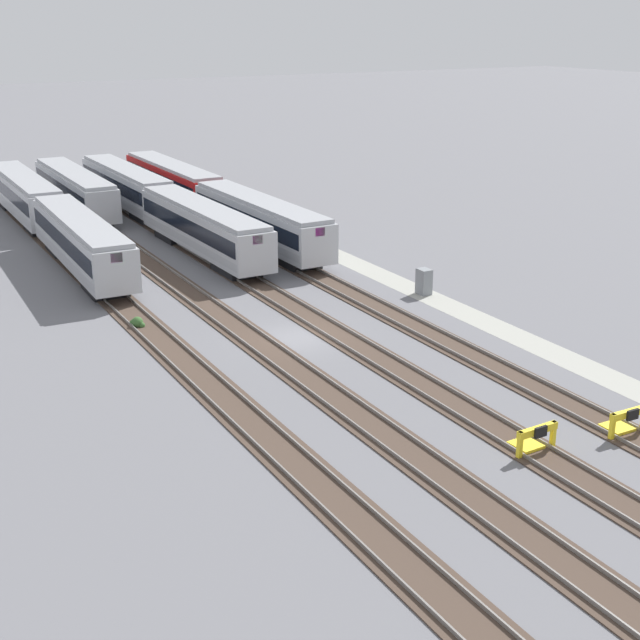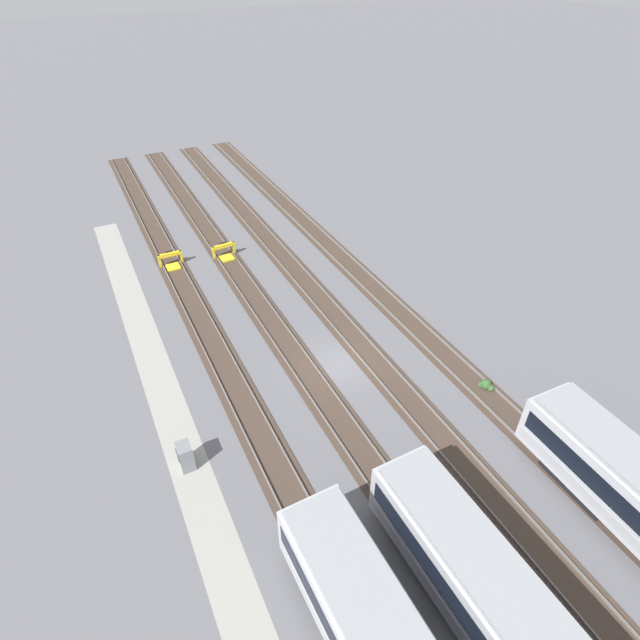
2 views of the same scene
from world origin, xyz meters
The scene contains 17 objects.
ground_plane centered at (0.00, 0.00, 0.00)m, with size 400.00×400.00×0.00m, color slate.
service_walkway centered at (0.00, -10.53, 0.00)m, with size 54.00×2.00×0.01m, color #9E9E93.
rail_track_nearest centered at (0.00, -6.58, 0.04)m, with size 90.00×2.23×0.21m.
rail_track_near_inner centered at (0.00, -2.19, 0.04)m, with size 90.00×2.24×0.21m.
rail_track_middle centered at (0.00, 2.19, 0.04)m, with size 90.00×2.24×0.21m.
rail_track_far_inner centered at (0.00, 6.58, 0.04)m, with size 90.00×2.23×0.21m.
subway_car_front_row_leftmost centered at (37.40, 6.55, 2.04)m, with size 18.01×2.92×3.70m.
subway_car_front_row_left_inner centered at (18.74, -6.62, 2.04)m, with size 18.05×3.13×3.70m.
subway_car_front_row_centre centered at (37.44, -6.59, 2.04)m, with size 18.03×3.01×3.70m.
subway_car_front_row_right_inner centered at (37.62, 2.25, 2.04)m, with size 18.01×2.89×3.70m.
subway_car_front_row_rightmost centered at (37.37, -2.23, 2.04)m, with size 18.03×3.04×3.70m.
subway_car_back_row_leftmost centered at (18.74, 6.57, 2.04)m, with size 18.06×3.22×3.70m.
subway_car_back_row_centre centered at (18.74, -2.15, 2.04)m, with size 18.04×3.12×3.70m.
bumper_stop_nearest_track centered at (-16.71, -6.58, 0.51)m, with size 1.34×2.00×1.22m.
bumper_stop_near_inner_track centered at (-16.11, -2.18, 0.51)m, with size 1.38×2.01×1.22m.
electrical_cabinet centered at (3.32, -10.59, 0.80)m, with size 0.90×0.73×1.60m.
weed_clump centered at (5.88, 6.97, 0.24)m, with size 0.92×0.70×0.64m.
Camera 1 is at (-39.99, 20.52, 16.43)m, focal length 50.00 mm.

